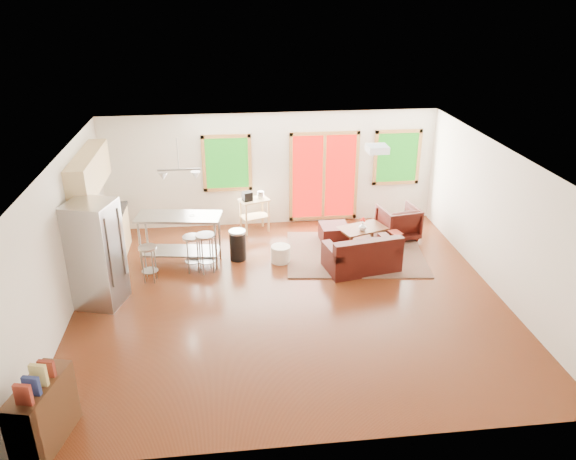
{
  "coord_description": "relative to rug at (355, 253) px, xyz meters",
  "views": [
    {
      "loc": [
        -1.05,
        -8.65,
        5.15
      ],
      "look_at": [
        0.0,
        0.3,
        1.2
      ],
      "focal_mm": 35.0,
      "sensor_mm": 36.0,
      "label": 1
    }
  ],
  "objects": [
    {
      "name": "armchair",
      "position": [
        1.12,
        0.72,
        0.39
      ],
      "size": [
        0.89,
        0.85,
        0.8
      ],
      "primitive_type": "imported",
      "rotation": [
        0.0,
        0.0,
        3.31
      ],
      "color": "black",
      "rests_on": "floor"
    },
    {
      "name": "cup",
      "position": [
        -3.28,
        -0.04,
        0.99
      ],
      "size": [
        0.11,
        0.09,
        0.11
      ],
      "primitive_type": "imported",
      "rotation": [
        0.0,
        0.0,
        0.01
      ],
      "color": "white",
      "rests_on": "island"
    },
    {
      "name": "window_left",
      "position": [
        -2.56,
        1.85,
        1.49
      ],
      "size": [
        1.1,
        0.05,
        1.3
      ],
      "color": "#124F0E",
      "rests_on": "back_wall"
    },
    {
      "name": "back_wall",
      "position": [
        -1.56,
        1.9,
        1.29
      ],
      "size": [
        7.5,
        0.02,
        2.6
      ],
      "primitive_type": "cube",
      "color": "silver",
      "rests_on": "ground"
    },
    {
      "name": "right_wall",
      "position": [
        2.2,
        -1.61,
        1.29
      ],
      "size": [
        0.02,
        7.0,
        2.6
      ],
      "primitive_type": "cube",
      "color": "silver",
      "rests_on": "ground"
    },
    {
      "name": "front_wall",
      "position": [
        -1.56,
        -5.12,
        1.29
      ],
      "size": [
        7.5,
        0.02,
        2.6
      ],
      "primitive_type": "cube",
      "color": "silver",
      "rests_on": "ground"
    },
    {
      "name": "bar_stool_b",
      "position": [
        -3.3,
        -0.37,
        0.54
      ],
      "size": [
        0.38,
        0.38,
        0.75
      ],
      "rotation": [
        0.0,
        0.0,
        0.08
      ],
      "color": "#B7BABC",
      "rests_on": "floor"
    },
    {
      "name": "pouf",
      "position": [
        -1.57,
        -0.16,
        0.16
      ],
      "size": [
        0.48,
        0.48,
        0.34
      ],
      "primitive_type": "cylinder",
      "rotation": [
        0.0,
        0.0,
        -0.3
      ],
      "color": "white",
      "rests_on": "floor"
    },
    {
      "name": "trash_can",
      "position": [
        -2.42,
        0.06,
        0.31
      ],
      "size": [
        0.42,
        0.42,
        0.63
      ],
      "rotation": [
        0.0,
        0.0,
        0.27
      ],
      "color": "black",
      "rests_on": "floor"
    },
    {
      "name": "bar_stool_c",
      "position": [
        -3.04,
        -0.42,
        0.58
      ],
      "size": [
        0.46,
        0.46,
        0.79
      ],
      "rotation": [
        0.0,
        0.0,
        0.27
      ],
      "color": "#B7BABC",
      "rests_on": "floor"
    },
    {
      "name": "pendant_light",
      "position": [
        -3.46,
        -0.11,
        1.88
      ],
      "size": [
        0.8,
        0.18,
        0.79
      ],
      "color": "gray",
      "rests_on": "ceiling"
    },
    {
      "name": "french_doors",
      "position": [
        -0.36,
        1.85,
        1.09
      ],
      "size": [
        1.6,
        0.05,
        2.1
      ],
      "color": "#A20A05",
      "rests_on": "back_wall"
    },
    {
      "name": "kitchen_cart",
      "position": [
        -2.01,
        1.43,
        0.65
      ],
      "size": [
        0.74,
        0.6,
        0.97
      ],
      "rotation": [
        0.0,
        0.0,
        0.36
      ],
      "color": "#DBB87C",
      "rests_on": "floor"
    },
    {
      "name": "bar_stool_a",
      "position": [
        -4.1,
        -0.68,
        0.52
      ],
      "size": [
        0.38,
        0.38,
        0.71
      ],
      "rotation": [
        0.0,
        0.0,
        -0.13
      ],
      "color": "#B7BABC",
      "rests_on": "floor"
    },
    {
      "name": "coffee_table",
      "position": [
        0.25,
        0.46,
        0.32
      ],
      "size": [
        1.13,
        0.89,
        0.39
      ],
      "rotation": [
        0.0,
        0.0,
        0.34
      ],
      "color": "#3E2413",
      "rests_on": "floor"
    },
    {
      "name": "book",
      "position": [
        0.76,
        0.04,
        0.53
      ],
      "size": [
        0.21,
        0.08,
        0.28
      ],
      "primitive_type": "imported",
      "rotation": [
        0.0,
        0.0,
        0.27
      ],
      "color": "maroon",
      "rests_on": "coffee_table"
    },
    {
      "name": "cabinets",
      "position": [
        -5.04,
        0.09,
        0.91
      ],
      "size": [
        0.64,
        2.24,
        2.3
      ],
      "color": "#DBB87C",
      "rests_on": "floor"
    },
    {
      "name": "floor",
      "position": [
        -1.56,
        -1.61,
        -0.02
      ],
      "size": [
        7.5,
        7.0,
        0.02
      ],
      "primitive_type": "cube",
      "color": "#3E190B",
      "rests_on": "ground"
    },
    {
      "name": "loveseat",
      "position": [
        -0.03,
        -0.7,
        0.28
      ],
      "size": [
        1.52,
        1.03,
        0.74
      ],
      "rotation": [
        0.0,
        0.0,
        0.18
      ],
      "color": "black",
      "rests_on": "floor"
    },
    {
      "name": "bookshelf",
      "position": [
        -4.9,
        -4.7,
        0.44
      ],
      "size": [
        0.61,
        1.05,
        1.16
      ],
      "rotation": [
        0.0,
        0.0,
        -0.24
      ],
      "color": "#3E2413",
      "rests_on": "floor"
    },
    {
      "name": "ottoman",
      "position": [
        -0.32,
        0.66,
        0.18
      ],
      "size": [
        0.61,
        0.61,
        0.39
      ],
      "primitive_type": "cube",
      "rotation": [
        0.0,
        0.0,
        0.03
      ],
      "color": "black",
      "rests_on": "floor"
    },
    {
      "name": "window_right",
      "position": [
        1.34,
        1.85,
        1.49
      ],
      "size": [
        1.1,
        0.05,
        1.3
      ],
      "color": "#124F0E",
      "rests_on": "back_wall"
    },
    {
      "name": "rug",
      "position": [
        0.0,
        0.0,
        0.0
      ],
      "size": [
        3.03,
        2.46,
        0.03
      ],
      "primitive_type": "cube",
      "rotation": [
        0.0,
        0.0,
        -0.11
      ],
      "color": "#4C583B",
      "rests_on": "floor"
    },
    {
      "name": "left_wall",
      "position": [
        -5.32,
        -1.61,
        1.29
      ],
      "size": [
        0.02,
        7.0,
        2.6
      ],
      "primitive_type": "cube",
      "color": "silver",
      "rests_on": "ground"
    },
    {
      "name": "ceiling",
      "position": [
        -1.56,
        -1.61,
        2.6
      ],
      "size": [
        7.5,
        7.0,
        0.02
      ],
      "primitive_type": "cube",
      "color": "white",
      "rests_on": "ground"
    },
    {
      "name": "ceiling_flush",
      "position": [
        0.04,
        -1.01,
        2.52
      ],
      "size": [
        0.35,
        0.35,
        0.12
      ],
      "primitive_type": "cube",
      "color": "white",
      "rests_on": "ceiling"
    },
    {
      "name": "vase",
      "position": [
        0.22,
        0.32,
        0.49
      ],
      "size": [
        0.21,
        0.21,
        0.28
      ],
      "rotation": [
        0.0,
        0.0,
        -0.37
      ],
      "color": "silver",
      "rests_on": "coffee_table"
    },
    {
      "name": "refrigerator",
      "position": [
        -4.85,
        -1.36,
        0.92
      ],
      "size": [
        0.93,
        0.91,
        1.88
      ],
      "rotation": [
        0.0,
        0.0,
        -0.29
      ],
      "color": "#B7BABC",
      "rests_on": "floor"
    },
    {
      "name": "island",
      "position": [
        -3.55,
        0.01,
        0.7
      ],
      "size": [
        1.71,
        0.88,
        1.03
      ],
      "rotation": [
        0.0,
        0.0,
        -0.14
      ],
      "color": "#B7BABC",
      "rests_on": "floor"
    }
  ]
}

